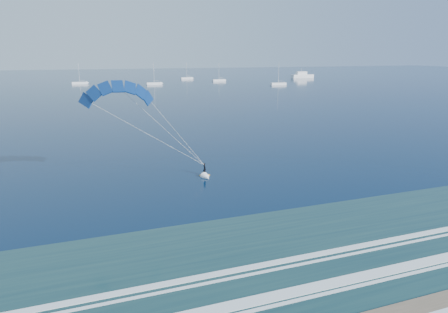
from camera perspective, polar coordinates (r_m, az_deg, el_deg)
kitesurfer_rig at (r=48.17m, az=-8.61°, el=3.98°), size 17.33×7.18×14.16m
motor_yacht at (r=285.02m, az=11.10°, el=11.30°), size 15.72×4.19×6.40m
sailboat_0 at (r=235.07m, az=-19.91°, el=9.86°), size 8.17×2.40×11.09m
sailboat_1 at (r=220.71m, az=-9.94°, el=10.25°), size 8.20×2.40×11.44m
sailboat_2 at (r=266.55m, az=-5.33°, el=11.08°), size 7.84×2.40×10.78m
sailboat_3 at (r=243.95m, az=-0.73°, el=10.84°), size 7.98×2.40×10.99m
sailboat_4 at (r=217.49m, az=7.76°, el=10.28°), size 8.68×2.40×11.76m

